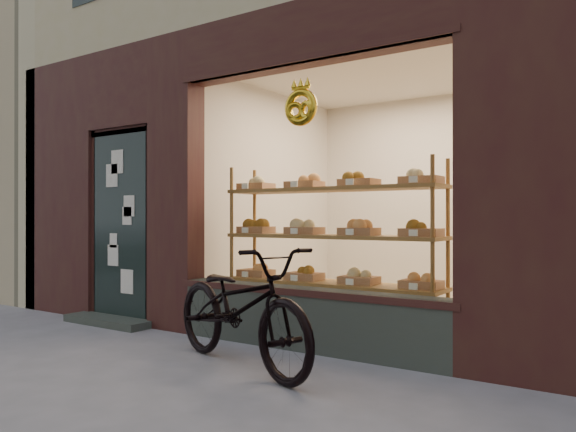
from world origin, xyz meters
The scene contains 4 objects.
ground centered at (0.00, 0.00, 0.00)m, with size 90.00×90.00×0.00m, color slate.
neighbor_left centered at (-9.60, 5.50, 4.50)m, with size 12.00×7.00×9.00m, color beige.
display_shelf centered at (0.45, 2.55, 0.86)m, with size 2.20×0.45×1.70m.
bicycle centered at (0.33, 1.32, 0.48)m, with size 0.64×1.83×0.96m, color black.
Camera 1 is at (3.12, -2.12, 1.18)m, focal length 35.00 mm.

